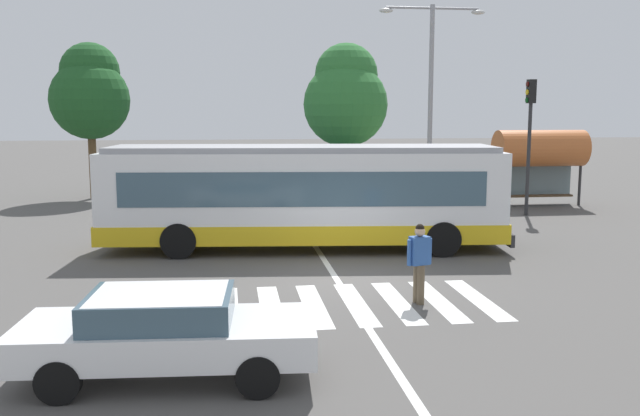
{
  "coord_description": "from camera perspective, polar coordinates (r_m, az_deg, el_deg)",
  "views": [
    {
      "loc": [
        -2.89,
        -15.95,
        4.1
      ],
      "look_at": [
        -0.29,
        3.29,
        1.3
      ],
      "focal_mm": 38.35,
      "sensor_mm": 36.0,
      "label": 1
    }
  ],
  "objects": [
    {
      "name": "background_tree_right",
      "position": [
        33.87,
        2.15,
        9.33
      ],
      "size": [
        4.13,
        4.13,
        7.34
      ],
      "color": "brown",
      "rests_on": "ground_plane"
    },
    {
      "name": "parked_car_blue",
      "position": [
        32.0,
        -7.49,
        2.15
      ],
      "size": [
        2.12,
        4.61,
        1.35
      ],
      "color": "black",
      "rests_on": "ground_plane"
    },
    {
      "name": "bus_stop_shelter",
      "position": [
        30.53,
        17.89,
        4.65
      ],
      "size": [
        3.85,
        1.54,
        3.25
      ],
      "color": "#28282B",
      "rests_on": "ground_plane"
    },
    {
      "name": "city_transit_bus",
      "position": [
        20.04,
        -1.4,
        1.0
      ],
      "size": [
        11.96,
        3.72,
        3.06
      ],
      "color": "black",
      "rests_on": "ground_plane"
    },
    {
      "name": "parked_car_teal",
      "position": [
        32.35,
        2.05,
        2.28
      ],
      "size": [
        2.09,
        4.6,
        1.35
      ],
      "color": "black",
      "rests_on": "ground_plane"
    },
    {
      "name": "traffic_light_far_corner",
      "position": [
        27.66,
        17.1,
        6.57
      ],
      "size": [
        0.33,
        0.32,
        5.24
      ],
      "color": "#28282B",
      "rests_on": "ground_plane"
    },
    {
      "name": "ground_plane",
      "position": [
        16.72,
        2.51,
        -6.0
      ],
      "size": [
        160.0,
        160.0,
        0.0
      ],
      "primitive_type": "plane",
      "color": "#514F4C"
    },
    {
      "name": "lane_center_line",
      "position": [
        18.59,
        0.47,
        -4.52
      ],
      "size": [
        0.16,
        24.0,
        0.01
      ],
      "primitive_type": "cube",
      "color": "silver",
      "rests_on": "ground_plane"
    },
    {
      "name": "crosswalk_painted_stripes",
      "position": [
        14.64,
        1.23,
        -8.04
      ],
      "size": [
        6.78,
        3.28,
        0.01
      ],
      "color": "silver",
      "rests_on": "ground_plane"
    },
    {
      "name": "parked_car_charcoal",
      "position": [
        31.73,
        -2.45,
        2.17
      ],
      "size": [
        2.37,
        4.69,
        1.35
      ],
      "color": "black",
      "rests_on": "ground_plane"
    },
    {
      "name": "background_tree_left",
      "position": [
        33.41,
        -18.65,
        9.16
      ],
      "size": [
        3.61,
        3.61,
        7.16
      ],
      "color": "brown",
      "rests_on": "ground_plane"
    },
    {
      "name": "twin_arm_street_lamp",
      "position": [
        29.88,
        9.24,
        10.32
      ],
      "size": [
        4.58,
        0.32,
        8.46
      ],
      "color": "#939399",
      "rests_on": "ground_plane"
    },
    {
      "name": "parked_car_champagne",
      "position": [
        32.67,
        6.88,
        2.29
      ],
      "size": [
        2.3,
        4.67,
        1.35
      ],
      "color": "black",
      "rests_on": "ground_plane"
    },
    {
      "name": "foreground_sedan",
      "position": [
        10.85,
        -12.78,
        -9.9
      ],
      "size": [
        4.61,
        2.11,
        1.35
      ],
      "color": "black",
      "rests_on": "ground_plane"
    },
    {
      "name": "pedestrian_crossing_street",
      "position": [
        14.65,
        8.29,
        -4.22
      ],
      "size": [
        0.57,
        0.35,
        1.72
      ],
      "color": "brown",
      "rests_on": "ground_plane"
    }
  ]
}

